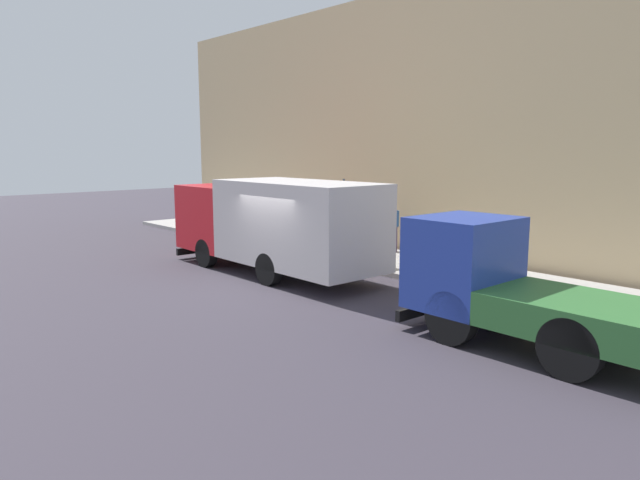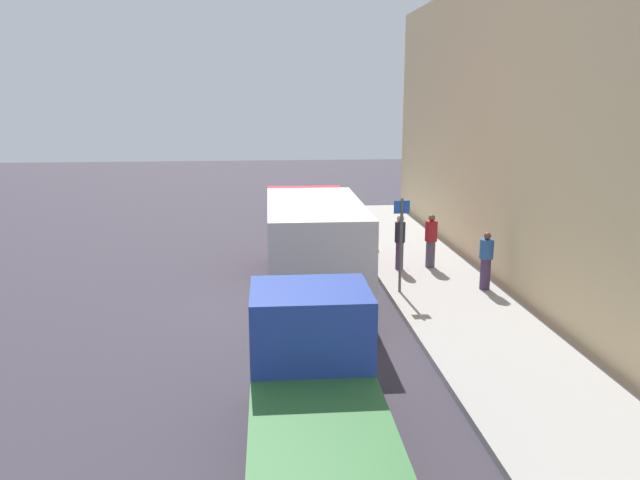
# 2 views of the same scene
# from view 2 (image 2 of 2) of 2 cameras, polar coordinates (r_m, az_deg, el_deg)

# --- Properties ---
(ground) EXTENTS (80.00, 80.00, 0.00)m
(ground) POSITION_cam_2_polar(r_m,az_deg,el_deg) (16.96, -3.31, -6.27)
(ground) COLOR #39333D
(sidewalk) EXTENTS (3.25, 30.00, 0.16)m
(sidewalk) POSITION_cam_2_polar(r_m,az_deg,el_deg) (17.69, 11.90, -5.44)
(sidewalk) COLOR #ABA7A2
(sidewalk) RESTS_ON ground
(building_facade) EXTENTS (0.50, 30.00, 9.33)m
(building_facade) POSITION_cam_2_polar(r_m,az_deg,el_deg) (17.61, 19.32, 9.26)
(building_facade) COLOR #CEB181
(building_facade) RESTS_ON ground
(large_utility_truck) EXTENTS (2.56, 7.98, 2.87)m
(large_utility_truck) POSITION_cam_2_polar(r_m,az_deg,el_deg) (17.79, -0.75, 0.01)
(large_utility_truck) COLOR red
(large_utility_truck) RESTS_ON ground
(small_flatbed_truck) EXTENTS (2.07, 5.56, 2.41)m
(small_flatbed_truck) POSITION_cam_2_polar(r_m,az_deg,el_deg) (10.00, -0.41, -13.40)
(small_flatbed_truck) COLOR #243DA2
(small_flatbed_truck) RESTS_ON ground
(pedestrian_walking) EXTENTS (0.35, 0.35, 1.76)m
(pedestrian_walking) POSITION_cam_2_polar(r_m,az_deg,el_deg) (20.09, 7.26, -0.02)
(pedestrian_walking) COLOR #4C3353
(pedestrian_walking) RESTS_ON sidewalk
(pedestrian_standing) EXTENTS (0.52, 0.52, 1.67)m
(pedestrian_standing) POSITION_cam_2_polar(r_m,az_deg,el_deg) (18.47, 14.84, -1.74)
(pedestrian_standing) COLOR #452F52
(pedestrian_standing) RESTS_ON sidewalk
(pedestrian_third) EXTENTS (0.55, 0.55, 1.73)m
(pedestrian_third) POSITION_cam_2_polar(r_m,az_deg,el_deg) (20.49, 10.04, 0.03)
(pedestrian_third) COLOR #4F4258
(pedestrian_third) RESTS_ON sidewalk
(traffic_cone_orange) EXTENTS (0.52, 0.52, 0.74)m
(traffic_cone_orange) POSITION_cam_2_polar(r_m,az_deg,el_deg) (22.38, 4.78, -0.13)
(traffic_cone_orange) COLOR orange
(traffic_cone_orange) RESTS_ON sidewalk
(street_sign_post) EXTENTS (0.44, 0.08, 2.68)m
(street_sign_post) POSITION_cam_2_polar(r_m,az_deg,el_deg) (17.62, 7.37, 0.24)
(street_sign_post) COLOR #4C5156
(street_sign_post) RESTS_ON sidewalk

